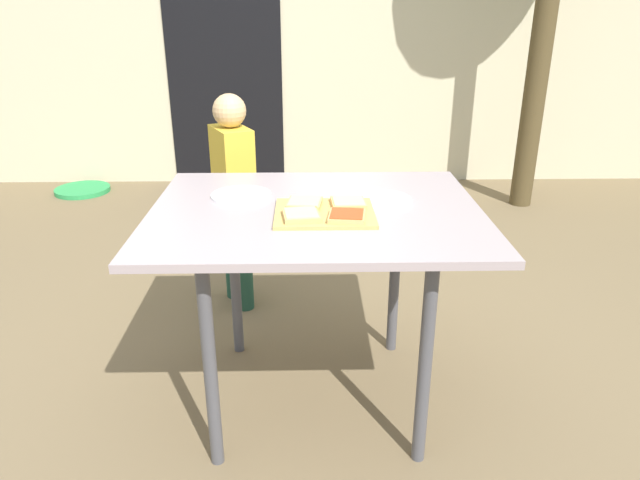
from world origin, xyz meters
The scene contains 12 objects.
ground_plane centered at (0.00, 0.00, 0.00)m, with size 16.00×16.00×0.00m, color brown.
house_door centered at (-0.68, 2.91, 1.00)m, with size 0.90×0.02×2.00m, color black.
dining_table centered at (0.00, 0.00, 0.69)m, with size 1.11×0.89×0.77m.
cutting_board centered at (0.03, -0.07, 0.77)m, with size 0.32×0.28×0.01m, color tan.
pizza_slice_far_right centered at (0.11, -0.01, 0.79)m, with size 0.12×0.12×0.02m.
pizza_slice_near_left centered at (-0.05, -0.12, 0.79)m, with size 0.13×0.13×0.02m.
pizza_slice_near_right centered at (0.09, -0.14, 0.79)m, with size 0.13×0.13×0.02m.
pizza_slice_far_left centered at (-0.04, -0.01, 0.79)m, with size 0.13×0.13×0.02m.
plate_white_right centered at (0.23, 0.07, 0.77)m, with size 0.21×0.21×0.01m, color white.
plate_white_left centered at (-0.26, 0.13, 0.77)m, with size 0.21×0.21×0.01m, color white.
child_left centered at (-0.37, 0.78, 0.58)m, with size 0.23×0.28×1.03m.
garden_hose_coil centered at (-1.83, 2.63, 0.02)m, with size 0.42×0.42×0.04m, color green.
Camera 1 is at (-0.03, -1.84, 1.41)m, focal length 32.59 mm.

